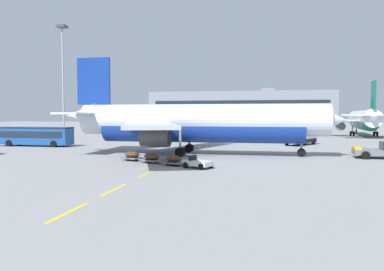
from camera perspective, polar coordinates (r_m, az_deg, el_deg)
name	(u,v)px	position (r m, az deg, el deg)	size (l,w,h in m)	color
ground	(345,146)	(63.44, 22.17, -1.51)	(400.00, 400.00, 0.00)	gray
apron_paint_markings	(204,145)	(60.81, 1.81, -1.47)	(8.00, 96.21, 0.01)	yellow
airliner_foreground	(196,122)	(45.98, 0.64, 1.99)	(34.66, 34.63, 12.20)	silver
pushback_tug	(384,150)	(47.20, 27.16, -2.03)	(6.19, 3.54, 2.08)	slate
airliner_mid_left	(363,120)	(97.38, 24.56, 2.22)	(33.29, 33.65, 11.79)	silver
apron_shuttle_bus	(35,135)	(63.74, -22.76, 0.08)	(12.05, 3.12, 3.00)	#194C99
fuel_service_truck	(301,135)	(63.49, 16.23, 0.09)	(5.72, 7.22, 3.14)	black
baggage_train	(162,159)	(37.40, -4.52, -3.53)	(10.84, 6.93, 1.14)	silver
apron_light_mast_near	(63,68)	(82.24, -19.02, 9.67)	(1.80, 1.80, 23.09)	slate
terminal_satellite	(241,109)	(179.40, 7.38, 4.04)	(84.35, 20.02, 17.32)	gray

